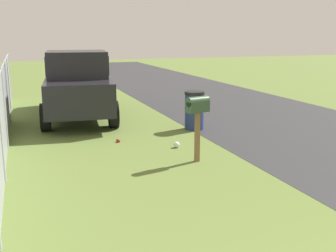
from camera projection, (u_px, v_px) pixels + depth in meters
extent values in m
cube|color=brown|center=(197.00, 137.00, 8.52)|extent=(0.09, 0.09, 1.04)
cube|color=#334C33|center=(198.00, 107.00, 8.38)|extent=(0.31, 0.51, 0.22)
cylinder|color=#334C33|center=(198.00, 101.00, 8.35)|extent=(0.31, 0.51, 0.20)
cube|color=red|center=(196.00, 103.00, 8.46)|extent=(0.02, 0.04, 0.18)
cube|color=black|center=(78.00, 89.00, 12.97)|extent=(5.54, 2.40, 0.90)
cube|color=black|center=(77.00, 64.00, 12.18)|extent=(2.00, 1.87, 0.76)
cube|color=black|center=(77.00, 64.00, 12.18)|extent=(1.95, 1.90, 0.53)
cube|color=black|center=(101.00, 69.00, 14.17)|extent=(2.79, 0.38, 0.12)
cube|color=black|center=(50.00, 70.00, 13.79)|extent=(2.79, 0.38, 0.12)
cylinder|color=black|center=(113.00, 114.00, 11.60)|extent=(0.78, 0.34, 0.76)
cylinder|color=black|center=(45.00, 117.00, 11.19)|extent=(0.78, 0.34, 0.76)
cylinder|color=black|center=(103.00, 96.00, 14.97)|extent=(0.78, 0.34, 0.76)
cylinder|color=black|center=(50.00, 98.00, 14.56)|extent=(0.78, 0.34, 0.76)
cylinder|color=navy|center=(194.00, 112.00, 11.40)|extent=(0.52, 0.52, 0.97)
cylinder|color=black|center=(195.00, 93.00, 11.28)|extent=(0.55, 0.55, 0.08)
cylinder|color=#9EA3A8|center=(0.00, 133.00, 7.20)|extent=(0.07, 0.07, 1.83)
cylinder|color=#9EA3A8|center=(4.00, 108.00, 9.50)|extent=(0.07, 0.07, 1.83)
cylinder|color=#9EA3A8|center=(7.00, 94.00, 11.80)|extent=(0.07, 0.07, 1.83)
cylinder|color=#9EA3A8|center=(8.00, 84.00, 14.10)|extent=(0.07, 0.07, 1.83)
cylinder|color=#9EA3A8|center=(10.00, 77.00, 16.40)|extent=(0.07, 0.07, 1.83)
cube|color=#9EA3A8|center=(1.00, 70.00, 9.31)|extent=(15.02, 0.04, 0.04)
cube|color=gray|center=(4.00, 108.00, 9.50)|extent=(15.02, 0.01, 1.83)
cylinder|color=red|center=(118.00, 141.00, 10.12)|extent=(0.13, 0.08, 0.07)
sphere|color=silver|center=(177.00, 145.00, 9.63)|extent=(0.14, 0.14, 0.14)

